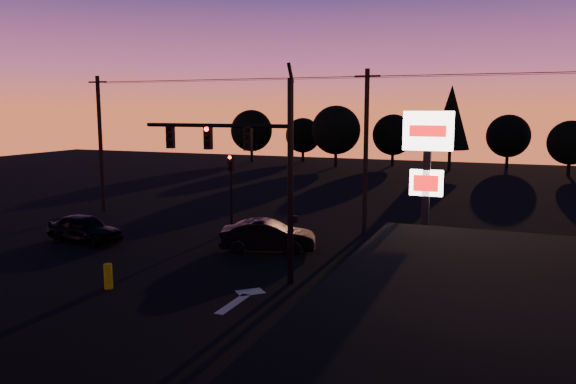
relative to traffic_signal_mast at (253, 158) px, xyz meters
The scene contains 20 objects.
ground 6.35m from the traffic_signal_mast, 88.59° to the right, with size 120.00×120.00×0.00m, color black.
lane_arrow 5.48m from the traffic_signal_mast, 75.57° to the right, with size 1.20×3.10×0.01m.
traffic_signal_mast is the anchor object (origin of this frame).
secondary_signal 9.19m from the traffic_signal_mast, 123.19° to the left, with size 0.30×0.31×4.35m.
pylon_sign 7.52m from the traffic_signal_mast, 19.36° to the right, with size 1.50×0.28×6.80m.
utility_pole_0 18.79m from the traffic_signal_mast, 147.82° to the left, with size 1.40×0.26×9.00m.
utility_pole_1 10.23m from the traffic_signal_mast, 78.16° to the left, with size 1.40×0.26×9.00m.
power_wires 10.85m from the traffic_signal_mast, 78.16° to the left, with size 36.00×1.22×0.07m.
bollard 7.21m from the traffic_signal_mast, 145.34° to the right, with size 0.33×0.33×0.98m, color #D7CA0A.
tree_0 50.96m from the traffic_signal_mast, 115.46° to the left, with size 5.36×5.36×6.74m.
tree_1 51.54m from the traffic_signal_mast, 107.98° to the left, with size 4.54×4.54×5.71m.
tree_2 45.11m from the traffic_signal_mast, 102.68° to the left, with size 5.77×5.78×7.26m.
tree_3 48.18m from the traffic_signal_mast, 94.65° to the left, with size 4.95×4.95×6.22m.
tree_4 45.12m from the traffic_signal_mast, 86.06° to the left, with size 4.18×4.18×9.50m.
tree_5 50.84m from the traffic_signal_mast, 79.69° to the left, with size 4.95×4.95×6.22m.
tree_6 46.55m from the traffic_signal_mast, 71.06° to the left, with size 4.54×4.54×5.71m.
car_left 11.93m from the traffic_signal_mast, 166.97° to the left, with size 1.72×4.28×1.46m, color black.
car_mid 6.16m from the traffic_signal_mast, 106.36° to the left, with size 1.60×4.59×1.51m, color black.
car_right 8.34m from the traffic_signal_mast, 33.75° to the left, with size 1.71×4.21×1.22m, color black.
suv_parked 12.45m from the traffic_signal_mast, 31.54° to the right, with size 2.27×4.93×1.37m, color black.
Camera 1 is at (9.38, -16.05, 6.87)m, focal length 35.00 mm.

